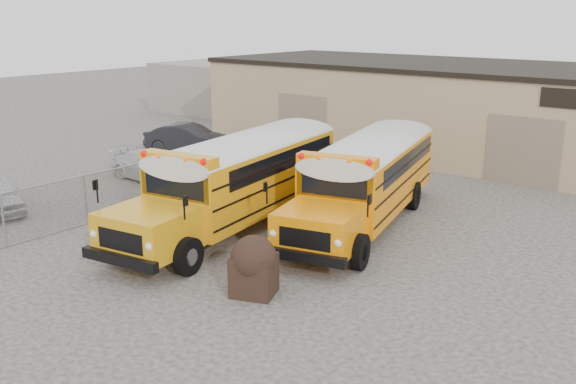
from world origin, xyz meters
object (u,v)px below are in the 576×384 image
Objects in this scene: car_white at (151,166)px; car_dark at (189,139)px; school_bus_left at (324,142)px; tarp_bundle at (254,265)px; school_bus_right at (411,141)px.

car_white is 0.93× the size of car_dark.
school_bus_left reaches higher than tarp_bundle.
car_white is at bearing 152.38° from tarp_bundle.
car_dark is at bearing 142.88° from tarp_bundle.
school_bus_right reaches higher than car_white.
tarp_bundle is (2.69, -13.32, -0.94)m from school_bus_right.
car_white is 5.78m from car_dark.
school_bus_left reaches higher than car_white.
school_bus_right is at bearing 44.85° from school_bus_left.
school_bus_right is (2.74, 2.73, -0.07)m from school_bus_left.
school_bus_right is 11.58m from car_white.
car_dark is (-2.95, 4.96, 0.14)m from car_white.
car_white is at bearing -166.63° from car_dark.
school_bus_right is 2.47× the size of car_white.
school_bus_right is 2.29× the size of car_dark.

